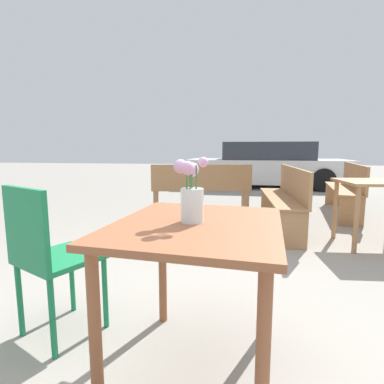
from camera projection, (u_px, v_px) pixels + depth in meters
ground_plane at (197, 370)px, 1.49m from camera, size 40.00×40.00×0.00m
table_front at (197, 247)px, 1.40m from camera, size 0.83×0.95×0.76m
flower_vase at (191, 197)px, 1.37m from camera, size 0.16×0.17×0.30m
cafe_chair at (47, 252)px, 1.68m from camera, size 0.53×0.53×0.90m
bench_near at (286, 195)px, 4.05m from camera, size 0.41×1.80×0.85m
bench_middle at (201, 188)px, 4.84m from camera, size 1.63×0.66×0.85m
bench_far at (348, 186)px, 4.99m from camera, size 0.65×1.87×0.85m
table_back at (376, 193)px, 3.33m from camera, size 0.81×0.73×0.74m
parked_car at (266, 166)px, 8.71m from camera, size 4.48×1.99×1.28m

